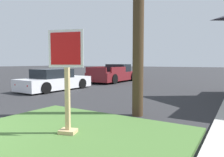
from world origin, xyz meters
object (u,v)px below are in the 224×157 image
(stop_sign, at_px, (67,83))
(pickup_truck_maroon, at_px, (114,74))
(parked_sedan_white, at_px, (55,81))
(manhole_cover, at_px, (52,111))

(stop_sign, distance_m, pickup_truck_maroon, 13.27)
(stop_sign, height_order, parked_sedan_white, stop_sign)
(stop_sign, height_order, manhole_cover, stop_sign)
(parked_sedan_white, relative_size, pickup_truck_maroon, 0.87)
(stop_sign, relative_size, manhole_cover, 3.18)
(stop_sign, bearing_deg, manhole_cover, 144.49)
(stop_sign, xyz_separation_m, pickup_truck_maroon, (-5.92, 11.87, -0.58))
(stop_sign, bearing_deg, pickup_truck_maroon, 116.52)
(parked_sedan_white, distance_m, pickup_truck_maroon, 6.43)
(manhole_cover, bearing_deg, parked_sedan_white, 135.84)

